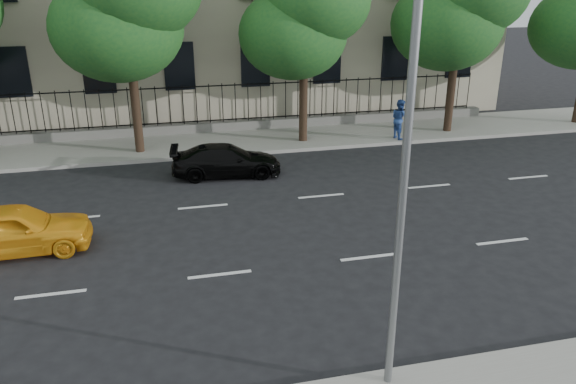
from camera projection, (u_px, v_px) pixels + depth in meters
name	position (u px, v px, depth m)	size (l,w,h in m)	color
ground	(234.00, 333.00, 11.85)	(120.00, 120.00, 0.00)	black
far_sidewalk	(188.00, 144.00, 24.50)	(60.00, 4.00, 0.15)	gray
lane_markings	(210.00, 236.00, 16.15)	(49.60, 4.62, 0.01)	silver
iron_fence	(184.00, 122.00, 25.82)	(30.00, 0.50, 2.20)	slate
street_light	(395.00, 104.00, 8.91)	(0.25, 3.32, 8.05)	slate
tree_d	(304.00, 5.00, 22.89)	(5.34, 4.94, 8.84)	#382619
yellow_taxi	(14.00, 229.00, 15.01)	(1.61, 3.99, 1.36)	#F7A81A
black_sedan	(226.00, 160.00, 20.79)	(1.64, 4.03, 1.17)	black
pedestrian_far	(400.00, 119.00, 24.79)	(0.85, 0.66, 1.75)	#29498F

